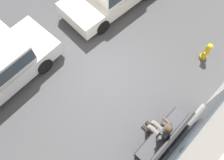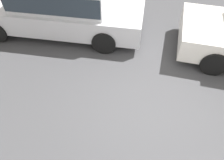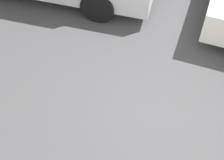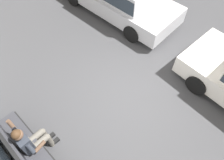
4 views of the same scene
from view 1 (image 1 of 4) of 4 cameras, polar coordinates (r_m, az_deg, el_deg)
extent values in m
plane|color=#424244|center=(7.81, -1.47, 1.68)|extent=(60.00, 60.00, 0.00)
cube|color=beige|center=(5.24, 25.77, -9.88)|extent=(18.00, 0.40, 4.74)
cube|color=#2D3842|center=(5.86, 17.97, -14.48)|extent=(3.40, 0.03, 2.50)
cube|color=gray|center=(7.07, 14.77, -16.35)|extent=(3.60, 0.12, 0.10)
cylinder|color=black|center=(7.33, 18.18, -10.17)|extent=(0.07, 0.07, 0.42)
cylinder|color=black|center=(6.83, 6.33, -19.02)|extent=(0.07, 0.07, 0.42)
cylinder|color=black|center=(7.32, 15.79, -8.24)|extent=(0.07, 0.07, 0.42)
cube|color=black|center=(6.79, 13.00, -14.13)|extent=(1.97, 0.55, 0.06)
cube|color=#38383D|center=(6.71, 13.14, -13.99)|extent=(1.91, 0.49, 0.10)
cube|color=black|center=(6.51, 15.20, -14.91)|extent=(1.97, 0.07, 0.55)
cube|color=#38383D|center=(6.51, 14.78, -14.58)|extent=(1.91, 0.06, 0.47)
cylinder|color=#6B665B|center=(6.69, 11.19, -13.06)|extent=(0.15, 0.42, 0.15)
cylinder|color=#6B665B|center=(6.95, 9.45, -12.40)|extent=(0.12, 0.12, 0.53)
cube|color=black|center=(7.18, 8.68, -12.39)|extent=(0.10, 0.24, 0.07)
cylinder|color=#6B665B|center=(6.75, 12.17, -11.94)|extent=(0.15, 0.42, 0.15)
cylinder|color=#6B665B|center=(7.00, 10.41, -11.33)|extent=(0.12, 0.12, 0.53)
cube|color=black|center=(7.22, 9.61, -11.36)|extent=(0.10, 0.24, 0.07)
cube|color=#6B665B|center=(6.72, 13.09, -13.65)|extent=(0.34, 0.24, 0.14)
cube|color=#333842|center=(6.45, 13.61, -13.14)|extent=(0.38, 0.22, 0.56)
sphere|color=brown|center=(6.06, 14.48, -12.28)|extent=(0.22, 0.22, 0.22)
sphere|color=#4C331E|center=(6.02, 14.63, -12.26)|extent=(0.20, 0.20, 0.20)
cylinder|color=#333842|center=(6.43, 15.00, -11.23)|extent=(0.20, 0.10, 0.28)
cylinder|color=brown|center=(6.56, 13.92, -10.28)|extent=(0.08, 0.27, 0.17)
cylinder|color=#333842|center=(6.21, 12.60, -14.41)|extent=(0.25, 0.10, 0.22)
cylinder|color=brown|center=(6.01, 12.39, -14.43)|extent=(0.16, 0.08, 0.25)
cube|color=#232328|center=(6.02, 13.49, -13.16)|extent=(0.02, 0.07, 0.15)
cylinder|color=black|center=(8.57, -2.53, 13.70)|extent=(0.61, 0.21, 0.61)
cylinder|color=black|center=(9.50, -9.72, 19.27)|extent=(0.61, 0.21, 0.61)
cylinder|color=black|center=(7.97, -17.24, 3.56)|extent=(0.61, 0.20, 0.60)
cylinder|color=black|center=(8.97, -24.09, 9.72)|extent=(0.61, 0.20, 0.60)
cylinder|color=olive|center=(8.76, 22.61, 5.66)|extent=(0.26, 0.26, 0.10)
cylinder|color=gold|center=(8.50, 23.38, 6.77)|extent=(0.19, 0.19, 0.55)
sphere|color=gold|center=(8.25, 24.23, 7.98)|extent=(0.20, 0.20, 0.20)
cylinder|color=gold|center=(8.53, 24.07, 7.60)|extent=(0.10, 0.08, 0.08)
cylinder|color=gold|center=(8.35, 23.09, 6.51)|extent=(0.10, 0.08, 0.08)
camera|label=2|loc=(3.90, 21.77, -0.79)|focal=35.00mm
camera|label=3|loc=(3.65, 29.19, 8.30)|focal=55.00mm
camera|label=4|loc=(4.66, 46.19, 26.48)|focal=35.00mm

